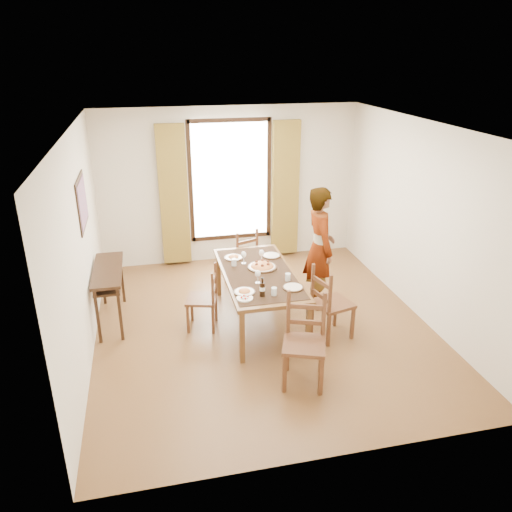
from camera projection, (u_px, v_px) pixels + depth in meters
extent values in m
plane|color=#482C16|center=(263.00, 325.00, 6.94)|extent=(5.00, 5.00, 0.00)
cube|color=beige|center=(230.00, 186.00, 8.67)|extent=(4.50, 0.10, 2.70)
cube|color=beige|center=(333.00, 335.00, 4.17)|extent=(4.50, 0.10, 2.70)
cube|color=beige|center=(81.00, 248.00, 5.96)|extent=(0.10, 5.00, 2.70)
cube|color=beige|center=(422.00, 222.00, 6.87)|extent=(0.10, 5.00, 2.70)
cube|color=white|center=(264.00, 125.00, 5.89)|extent=(4.50, 5.00, 0.04)
cube|color=white|center=(230.00, 181.00, 8.60)|extent=(1.30, 0.04, 2.00)
cube|color=olive|center=(174.00, 196.00, 8.43)|extent=(0.48, 0.10, 2.40)
cube|color=olive|center=(285.00, 189.00, 8.82)|extent=(0.48, 0.10, 2.40)
cube|color=black|center=(82.00, 202.00, 6.35)|extent=(0.02, 0.86, 0.66)
cube|color=red|center=(83.00, 202.00, 6.35)|extent=(0.01, 0.76, 0.56)
cube|color=#331D11|center=(108.00, 270.00, 6.77)|extent=(0.38, 1.20, 0.04)
cube|color=#331D11|center=(109.00, 278.00, 6.81)|extent=(0.34, 1.10, 0.03)
cube|color=#331D11|center=(98.00, 317.00, 6.40)|extent=(0.04, 0.04, 0.76)
cube|color=#331D11|center=(103.00, 281.00, 7.39)|extent=(0.04, 0.04, 0.76)
cube|color=#331D11|center=(120.00, 314.00, 6.45)|extent=(0.04, 0.04, 0.76)
cube|color=#331D11|center=(122.00, 279.00, 7.44)|extent=(0.04, 0.04, 0.76)
cube|color=brown|center=(259.00, 274.00, 6.76)|extent=(0.95, 1.97, 0.05)
cube|color=black|center=(259.00, 273.00, 6.75)|extent=(0.88, 1.81, 0.01)
cube|color=brown|center=(242.00, 337.00, 5.99)|extent=(0.06, 0.06, 0.70)
cube|color=brown|center=(219.00, 274.00, 7.66)|extent=(0.06, 0.06, 0.70)
cube|color=brown|center=(308.00, 329.00, 6.16)|extent=(0.06, 0.06, 0.70)
cube|color=brown|center=(271.00, 270.00, 7.83)|extent=(0.06, 0.06, 0.70)
cube|color=brown|center=(202.00, 299.00, 6.74)|extent=(0.48, 0.48, 0.04)
cube|color=brown|center=(192.00, 307.00, 6.99)|extent=(0.04, 0.04, 0.42)
cube|color=brown|center=(216.00, 307.00, 6.97)|extent=(0.04, 0.04, 0.42)
cube|color=brown|center=(188.00, 319.00, 6.67)|extent=(0.04, 0.04, 0.42)
cube|color=brown|center=(213.00, 319.00, 6.66)|extent=(0.04, 0.04, 0.42)
cube|color=brown|center=(216.00, 278.00, 6.80)|extent=(0.03, 0.03, 0.47)
cube|color=brown|center=(213.00, 289.00, 6.49)|extent=(0.03, 0.03, 0.47)
cube|color=brown|center=(214.00, 290.00, 6.68)|extent=(0.11, 0.33, 0.05)
cube|color=brown|center=(214.00, 279.00, 6.62)|extent=(0.11, 0.33, 0.05)
cube|color=brown|center=(241.00, 258.00, 8.00)|extent=(0.55, 0.55, 0.04)
cube|color=brown|center=(244.00, 264.00, 8.33)|extent=(0.04, 0.04, 0.46)
cube|color=brown|center=(257.00, 272.00, 8.05)|extent=(0.04, 0.04, 0.46)
cube|color=brown|center=(226.00, 269.00, 8.13)|extent=(0.04, 0.04, 0.46)
cube|color=brown|center=(238.00, 277.00, 7.86)|extent=(0.04, 0.04, 0.46)
cube|color=brown|center=(257.00, 244.00, 7.86)|extent=(0.04, 0.04, 0.51)
cube|color=brown|center=(237.00, 249.00, 7.66)|extent=(0.04, 0.04, 0.51)
cube|color=brown|center=(247.00, 253.00, 7.80)|extent=(0.35, 0.16, 0.05)
cube|color=brown|center=(247.00, 242.00, 7.73)|extent=(0.35, 0.16, 0.05)
cube|color=brown|center=(304.00, 345.00, 5.57)|extent=(0.60, 0.60, 0.04)
cube|color=brown|center=(284.00, 373.00, 5.50)|extent=(0.04, 0.04, 0.50)
cube|color=brown|center=(287.00, 352.00, 5.87)|extent=(0.04, 0.04, 0.50)
cube|color=brown|center=(321.00, 376.00, 5.46)|extent=(0.04, 0.04, 0.50)
cube|color=brown|center=(321.00, 355.00, 5.82)|extent=(0.04, 0.04, 0.50)
cube|color=brown|center=(288.00, 313.00, 5.68)|extent=(0.04, 0.04, 0.56)
cube|color=brown|center=(324.00, 315.00, 5.63)|extent=(0.04, 0.04, 0.56)
cube|color=brown|center=(306.00, 322.00, 5.70)|extent=(0.39, 0.17, 0.06)
cube|color=brown|center=(306.00, 307.00, 5.62)|extent=(0.39, 0.17, 0.06)
cube|color=brown|center=(333.00, 304.00, 6.51)|extent=(0.55, 0.55, 0.04)
cube|color=brown|center=(353.00, 323.00, 6.53)|extent=(0.04, 0.04, 0.48)
cube|color=brown|center=(328.00, 330.00, 6.36)|extent=(0.04, 0.04, 0.48)
cube|color=brown|center=(335.00, 310.00, 6.84)|extent=(0.04, 0.04, 0.48)
cube|color=brown|center=(312.00, 317.00, 6.68)|extent=(0.04, 0.04, 0.48)
cube|color=brown|center=(330.00, 295.00, 6.16)|extent=(0.04, 0.04, 0.53)
cube|color=brown|center=(313.00, 283.00, 6.48)|extent=(0.04, 0.04, 0.53)
cube|color=brown|center=(321.00, 296.00, 6.36)|extent=(0.13, 0.38, 0.05)
cube|color=brown|center=(322.00, 282.00, 6.29)|extent=(0.13, 0.38, 0.05)
imported|color=#969A9E|center=(320.00, 248.00, 7.19)|extent=(0.67, 0.46, 1.80)
cylinder|color=silver|center=(288.00, 277.00, 6.50)|extent=(0.07, 0.07, 0.10)
cylinder|color=silver|center=(234.00, 262.00, 6.95)|extent=(0.07, 0.07, 0.10)
cylinder|color=silver|center=(274.00, 291.00, 6.11)|extent=(0.07, 0.07, 0.10)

